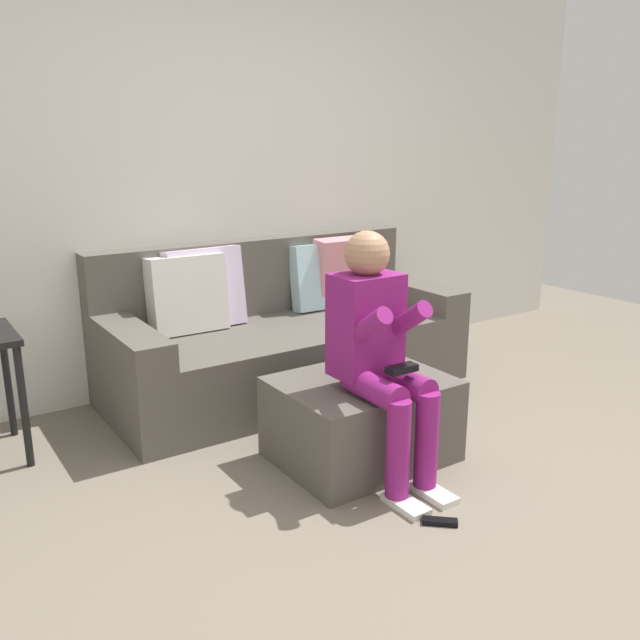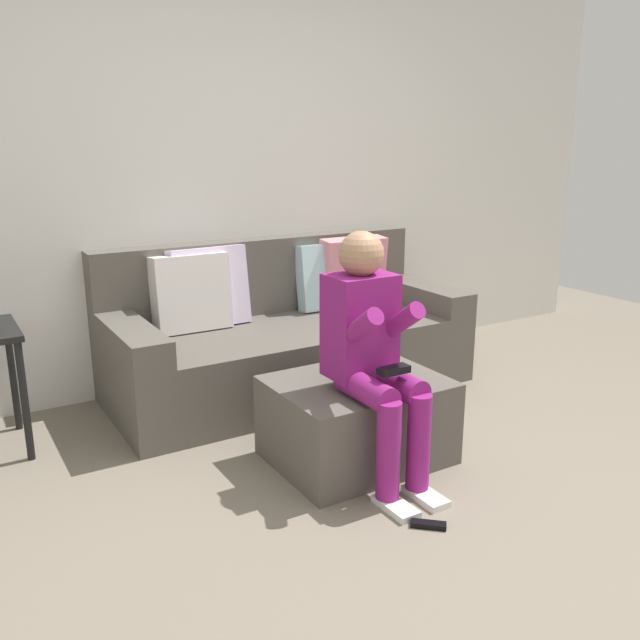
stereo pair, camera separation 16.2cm
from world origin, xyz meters
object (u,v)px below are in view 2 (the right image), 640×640
Objects in this scene: couch_sectional at (285,336)px; remote_near_ottoman at (428,525)px; person_seated at (372,346)px; ottoman at (357,420)px.

remote_near_ottoman is at bearing -98.76° from couch_sectional.
couch_sectional is 1.93× the size of person_seated.
remote_near_ottoman is (-0.05, -0.48, -0.61)m from person_seated.
person_seated is at bearing -99.98° from couch_sectional.
ottoman is (-0.17, -1.04, -0.13)m from couch_sectional.
couch_sectional is 1.27m from person_seated.
ottoman is 0.46m from person_seated.
person_seated is (-0.21, -1.21, 0.29)m from couch_sectional.
person_seated reaches higher than ottoman.
person_seated is at bearing -104.67° from ottoman.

